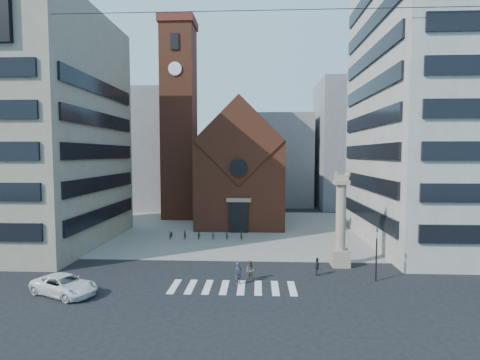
% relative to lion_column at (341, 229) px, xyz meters
% --- Properties ---
extents(ground, '(120.00, 120.00, 0.00)m').
position_rel_lion_column_xyz_m(ground, '(-10.01, -3.00, -3.46)').
color(ground, black).
rests_on(ground, ground).
extents(piazza, '(46.00, 30.00, 0.05)m').
position_rel_lion_column_xyz_m(piazza, '(-10.01, 16.00, -3.43)').
color(piazza, gray).
rests_on(piazza, ground).
extents(zebra_crossing, '(10.20, 3.20, 0.01)m').
position_rel_lion_column_xyz_m(zebra_crossing, '(-9.46, -6.00, -3.45)').
color(zebra_crossing, white).
rests_on(zebra_crossing, ground).
extents(church, '(12.00, 16.65, 18.00)m').
position_rel_lion_column_xyz_m(church, '(-10.01, 22.04, 4.53)').
color(church, brown).
rests_on(church, ground).
extents(campanile, '(5.50, 5.50, 31.20)m').
position_rel_lion_column_xyz_m(campanile, '(-20.01, 25.00, 12.28)').
color(campanile, brown).
rests_on(campanile, ground).
extents(building_left, '(18.00, 20.00, 26.00)m').
position_rel_lion_column_xyz_m(building_left, '(-34.01, 7.00, 9.54)').
color(building_left, gray).
rests_on(building_left, ground).
extents(building_right, '(18.00, 22.00, 32.00)m').
position_rel_lion_column_xyz_m(building_right, '(13.99, 9.00, 12.54)').
color(building_right, '#B7B1A6').
rests_on(building_right, ground).
extents(bg_block_left, '(16.00, 14.00, 22.00)m').
position_rel_lion_column_xyz_m(bg_block_left, '(-30.01, 37.00, 7.54)').
color(bg_block_left, gray).
rests_on(bg_block_left, ground).
extents(bg_block_mid, '(14.00, 12.00, 18.00)m').
position_rel_lion_column_xyz_m(bg_block_mid, '(-4.01, 42.00, 5.54)').
color(bg_block_mid, gray).
rests_on(bg_block_mid, ground).
extents(bg_block_right, '(16.00, 14.00, 24.00)m').
position_rel_lion_column_xyz_m(bg_block_right, '(11.99, 39.00, 8.54)').
color(bg_block_right, gray).
rests_on(bg_block_right, ground).
extents(lion_column, '(1.63, 1.60, 8.68)m').
position_rel_lion_column_xyz_m(lion_column, '(0.00, 0.00, 0.00)').
color(lion_column, gray).
rests_on(lion_column, ground).
extents(traffic_light, '(0.13, 0.16, 4.30)m').
position_rel_lion_column_xyz_m(traffic_light, '(1.99, -4.00, -1.17)').
color(traffic_light, black).
rests_on(traffic_light, ground).
extents(white_car, '(5.68, 4.24, 1.43)m').
position_rel_lion_column_xyz_m(white_car, '(-21.61, -8.06, -2.74)').
color(white_car, white).
rests_on(white_car, ground).
extents(pedestrian_0, '(0.76, 0.74, 1.76)m').
position_rel_lion_column_xyz_m(pedestrian_0, '(-9.06, -5.28, -2.58)').
color(pedestrian_0, '#373246').
rests_on(pedestrian_0, ground).
extents(pedestrian_1, '(0.98, 0.96, 1.59)m').
position_rel_lion_column_xyz_m(pedestrian_1, '(-8.16, -4.27, -2.66)').
color(pedestrian_1, '#534942').
rests_on(pedestrian_1, ground).
extents(pedestrian_2, '(0.50, 0.95, 1.54)m').
position_rel_lion_column_xyz_m(pedestrian_2, '(-2.54, -2.86, -2.69)').
color(pedestrian_2, '#27262D').
rests_on(pedestrian_2, ground).
extents(scooter_0, '(0.79, 1.82, 0.93)m').
position_rel_lion_column_xyz_m(scooter_0, '(-18.04, 10.17, -2.94)').
color(scooter_0, black).
rests_on(scooter_0, piazza).
extents(scooter_1, '(0.66, 1.75, 1.03)m').
position_rel_lion_column_xyz_m(scooter_1, '(-16.33, 10.17, -2.89)').
color(scooter_1, black).
rests_on(scooter_1, piazza).
extents(scooter_2, '(0.79, 1.82, 0.93)m').
position_rel_lion_column_xyz_m(scooter_2, '(-14.63, 10.17, -2.94)').
color(scooter_2, black).
rests_on(scooter_2, piazza).
extents(scooter_3, '(0.66, 1.75, 1.03)m').
position_rel_lion_column_xyz_m(scooter_3, '(-12.93, 10.17, -2.89)').
color(scooter_3, black).
rests_on(scooter_3, piazza).
extents(scooter_4, '(0.79, 1.82, 0.93)m').
position_rel_lion_column_xyz_m(scooter_4, '(-11.22, 10.17, -2.94)').
color(scooter_4, black).
rests_on(scooter_4, piazza).
extents(scooter_5, '(0.66, 1.75, 1.03)m').
position_rel_lion_column_xyz_m(scooter_5, '(-9.52, 10.17, -2.89)').
color(scooter_5, black).
rests_on(scooter_5, piazza).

